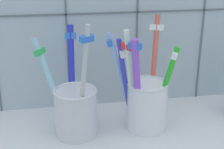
{
  "coord_description": "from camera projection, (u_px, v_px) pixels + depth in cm",
  "views": [
    {
      "loc": [
        -8.22,
        -47.97,
        31.07
      ],
      "look_at": [
        0.0,
        0.56,
        12.03
      ],
      "focal_mm": 53.9,
      "sensor_mm": 36.0,
      "label": 1
    }
  ],
  "objects": [
    {
      "name": "counter_slab",
      "position": [
        113.0,
        137.0,
        0.56
      ],
      "size": [
        64.0,
        22.0,
        2.0
      ],
      "primitive_type": "cube",
      "color": "silver",
      "rests_on": "ground"
    },
    {
      "name": "toothbrush_cup_left",
      "position": [
        75.0,
        108.0,
        0.54
      ],
      "size": [
        9.92,
        11.88,
        19.09
      ],
      "color": "silver",
      "rests_on": "counter_slab"
    },
    {
      "name": "toothbrush_cup_right",
      "position": [
        145.0,
        99.0,
        0.55
      ],
      "size": [
        11.25,
        11.33,
        17.92
      ],
      "color": "white",
      "rests_on": "counter_slab"
    }
  ]
}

